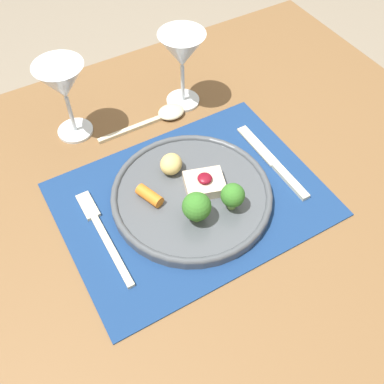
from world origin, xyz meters
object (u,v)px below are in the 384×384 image
at_px(fork, 101,230).
at_px(wine_glass_near, 182,53).
at_px(dinner_plate, 193,194).
at_px(spoon, 164,115).
at_px(wine_glass_far, 63,85).
at_px(knife, 276,166).

bearing_deg(fork, wine_glass_near, 40.04).
relative_size(dinner_plate, spoon, 1.48).
distance_m(dinner_plate, wine_glass_near, 0.29).
xyz_separation_m(fork, wine_glass_far, (0.05, 0.25, 0.11)).
distance_m(dinner_plate, knife, 0.17).
bearing_deg(wine_glass_far, wine_glass_near, -6.74).
relative_size(fork, wine_glass_near, 1.27).
bearing_deg(dinner_plate, fork, 173.35).
relative_size(dinner_plate, wine_glass_near, 1.74).
bearing_deg(dinner_plate, spoon, 75.56).
relative_size(dinner_plate, wine_glass_far, 1.77).
height_order(spoon, wine_glass_far, wine_glass_far).
height_order(knife, spoon, spoon).
bearing_deg(knife, wine_glass_near, 105.20).
xyz_separation_m(dinner_plate, spoon, (0.06, 0.22, -0.01)).
bearing_deg(dinner_plate, wine_glass_near, 64.49).
bearing_deg(spoon, fork, -138.40).
bearing_deg(wine_glass_near, wine_glass_far, 173.26).
bearing_deg(knife, spoon, 119.45).
distance_m(dinner_plate, spoon, 0.22).
bearing_deg(wine_glass_near, knife, -76.91).
relative_size(wine_glass_near, wine_glass_far, 1.02).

